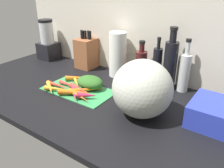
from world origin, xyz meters
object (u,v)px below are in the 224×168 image
object	(u,v)px
carrot_2	(91,84)
paper_towel_roll	(118,55)
knife_block	(87,53)
bottle_2	(170,64)
winter_squash	(142,89)
carrot_10	(57,89)
bottle_3	(184,72)
dish_rack	(223,116)
carrot_5	(75,92)
cutting_board	(78,90)
carrot_3	(78,96)
bottle_1	(157,66)
carrot_6	(59,86)
carrot_4	(78,78)
carrot_7	(50,88)
bottle_0	(141,65)
carrot_9	(88,90)
carrot_12	(75,94)
blender_appliance	(48,42)
carrot_11	(76,82)
carrot_1	(80,89)
carrot_0	(68,84)
carrot_8	(87,95)

from	to	relation	value
carrot_2	paper_towel_roll	size ratio (longest dim) A/B	0.45
knife_block	bottle_2	bearing A→B (deg)	-0.30
winter_squash	carrot_10	bearing A→B (deg)	-172.39
bottle_3	dish_rack	size ratio (longest dim) A/B	1.10
carrot_10	carrot_2	bearing A→B (deg)	55.99
carrot_5	dish_rack	distance (cm)	71.24
cutting_board	bottle_3	distance (cm)	58.95
carrot_3	bottle_1	bearing A→B (deg)	58.05
carrot_6	carrot_4	bearing A→B (deg)	81.55
carrot_3	dish_rack	xyz separation A→B (cm)	(65.96, 16.79, 2.87)
carrot_7	bottle_0	xyz separation A→B (cm)	(34.32, 41.08, 7.89)
cutting_board	bottle_2	size ratio (longest dim) A/B	1.14
carrot_9	carrot_12	world-z (taller)	carrot_9
carrot_7	knife_block	bearing A→B (deg)	100.62
bottle_0	dish_rack	world-z (taller)	bottle_0
carrot_9	knife_block	size ratio (longest dim) A/B	0.68
carrot_12	blender_appliance	size ratio (longest dim) A/B	0.50
winter_squash	carrot_11	bearing A→B (deg)	171.89
carrot_4	carrot_2	bearing A→B (deg)	-6.95
paper_towel_roll	carrot_9	bearing A→B (deg)	-88.86
carrot_9	bottle_1	world-z (taller)	bottle_1
carrot_10	carrot_11	world-z (taller)	carrot_10
knife_block	paper_towel_roll	bearing A→B (deg)	-1.04
carrot_1	bottle_0	world-z (taller)	bottle_0
carrot_0	carrot_7	distance (cm)	10.13
bottle_1	bottle_3	distance (cm)	15.88
carrot_2	carrot_9	distance (cm)	8.08
carrot_4	winter_squash	xyz separation A→B (cm)	(48.85, -11.04, 10.80)
carrot_12	carrot_11	bearing A→B (deg)	128.86
carrot_8	carrot_6	bearing A→B (deg)	177.53
cutting_board	carrot_2	size ratio (longest dim) A/B	3.14
blender_appliance	dish_rack	size ratio (longest dim) A/B	1.11
cutting_board	dish_rack	world-z (taller)	dish_rack
carrot_7	blender_appliance	distance (cm)	59.68
carrot_6	paper_towel_roll	size ratio (longest dim) A/B	0.57
carrot_10	paper_towel_roll	distance (cm)	43.23
carrot_10	blender_appliance	xyz separation A→B (cm)	(-48.45, 37.67, 10.60)
carrot_6	cutting_board	bearing A→B (deg)	22.77
cutting_board	bottle_0	xyz separation A→B (cm)	(21.97, 31.73, 9.61)
carrot_11	blender_appliance	bearing A→B (deg)	154.19
carrot_9	bottle_3	world-z (taller)	bottle_3
carrot_7	carrot_9	distance (cm)	21.38
dish_rack	bottle_0	bearing A→B (deg)	156.30
carrot_7	carrot_1	bearing A→B (deg)	25.50
carrot_10	carrot_11	xyz separation A→B (cm)	(2.55, 13.00, -0.25)
carrot_1	bottle_1	size ratio (longest dim) A/B	0.53
winter_squash	bottle_2	xyz separation A→B (cm)	(-0.36, 32.85, 1.56)
carrot_2	carrot_7	size ratio (longest dim) A/B	0.87
carrot_11	bottle_3	world-z (taller)	bottle_3
carrot_11	knife_block	bearing A→B (deg)	118.46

